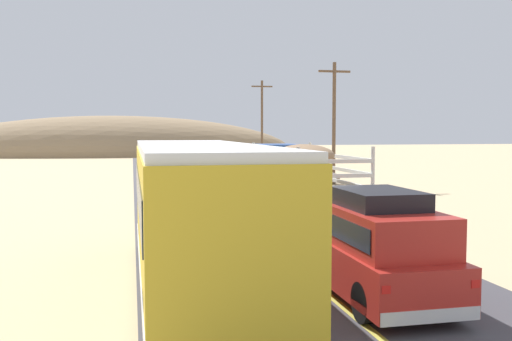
{
  "coord_description": "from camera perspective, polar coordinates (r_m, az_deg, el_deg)",
  "views": [
    {
      "loc": [
        -4.05,
        -13.59,
        3.51
      ],
      "look_at": [
        0.0,
        4.86,
        2.19
      ],
      "focal_mm": 39.64,
      "sensor_mm": 36.0,
      "label": 1
    }
  ],
  "objects": [
    {
      "name": "bus",
      "position": [
        12.38,
        -5.88,
        -4.21
      ],
      "size": [
        2.54,
        10.0,
        3.21
      ],
      "color": "gold",
      "rests_on": "road_surface"
    },
    {
      "name": "boulder_near_shoulder",
      "position": [
        37.66,
        7.55,
        -0.78
      ],
      "size": [
        1.24,
        1.01,
        0.77
      ],
      "primitive_type": "ellipsoid",
      "color": "#756656",
      "rests_on": "ground"
    },
    {
      "name": "suv_near",
      "position": [
        12.05,
        12.07,
        -7.38
      ],
      "size": [
        1.9,
        4.62,
        2.29
      ],
      "color": "#B2261E",
      "rests_on": "road_surface"
    },
    {
      "name": "power_pole_mid",
      "position": [
        38.04,
        7.87,
        5.19
      ],
      "size": [
        2.2,
        0.24,
        8.04
      ],
      "color": "brown",
      "rests_on": "ground"
    },
    {
      "name": "ground_plane",
      "position": [
        14.61,
        4.15,
        -9.9
      ],
      "size": [
        240.0,
        240.0,
        0.0
      ],
      "primitive_type": "plane",
      "color": "#CCB284"
    },
    {
      "name": "car_far",
      "position": [
        43.79,
        -4.51,
        0.83
      ],
      "size": [
        1.9,
        4.62,
        1.93
      ],
      "color": "#264C8C",
      "rests_on": "road_surface"
    },
    {
      "name": "road_centre_line",
      "position": [
        14.6,
        4.15,
        -9.82
      ],
      "size": [
        0.16,
        117.6,
        0.0
      ],
      "primitive_type": "cube",
      "color": "#D8CC4C",
      "rests_on": "road_surface"
    },
    {
      "name": "power_pole_far",
      "position": [
        58.54,
        0.6,
        5.12
      ],
      "size": [
        2.2,
        0.24,
        8.68
      ],
      "color": "brown",
      "rests_on": "ground"
    },
    {
      "name": "livestock_truck",
      "position": [
        23.26,
        2.57,
        -0.23
      ],
      "size": [
        2.53,
        9.7,
        3.02
      ],
      "color": "#3359A5",
      "rests_on": "road_surface"
    },
    {
      "name": "road_surface",
      "position": [
        14.61,
        4.15,
        -9.87
      ],
      "size": [
        8.0,
        120.0,
        0.02
      ],
      "primitive_type": "cube",
      "color": "#423F44",
      "rests_on": "ground"
    },
    {
      "name": "distant_hill",
      "position": [
        86.27,
        -14.03,
        1.57
      ],
      "size": [
        54.34,
        21.23,
        11.5
      ],
      "primitive_type": "ellipsoid",
      "color": "#997C5A",
      "rests_on": "ground"
    }
  ]
}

